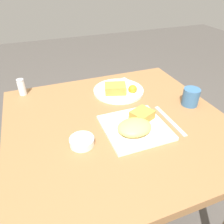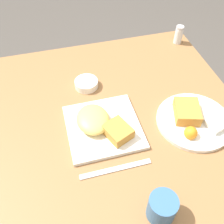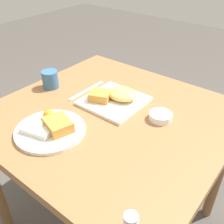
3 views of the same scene
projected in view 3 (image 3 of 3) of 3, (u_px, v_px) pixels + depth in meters
name	position (u px, v px, depth m)	size (l,w,h in m)	color
ground_plane	(111.00, 220.00, 1.46)	(8.00, 8.00, 0.00)	#4C4742
dining_table	(111.00, 131.00, 1.11)	(0.91, 0.87, 0.72)	olive
plate_square_near	(115.00, 98.00, 1.12)	(0.24, 0.24, 0.06)	white
plate_oval_far	(51.00, 128.00, 0.95)	(0.26, 0.26, 0.05)	white
sauce_ramekin	(161.00, 116.00, 1.02)	(0.09, 0.09, 0.03)	white
butter_knife	(87.00, 90.00, 1.21)	(0.02, 0.22, 0.00)	silver
coffee_mug	(50.00, 80.00, 1.22)	(0.07, 0.07, 0.08)	#386693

